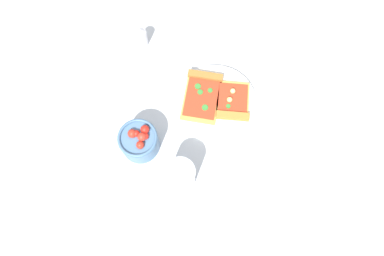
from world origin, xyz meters
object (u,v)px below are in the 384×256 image
pizza_slice_near (233,104)px  salad_bowl (139,141)px  pepper_shaker (142,37)px  pizza_slice_far (202,93)px  soda_glass (181,176)px  paper_napkin (286,202)px  plate (217,102)px

pizza_slice_near → salad_bowl: size_ratio=1.34×
pepper_shaker → pizza_slice_far: bearing=-63.0°
soda_glass → pepper_shaker: bearing=87.4°
pizza_slice_far → salad_bowl: (-0.21, -0.09, 0.02)m
salad_bowl → paper_napkin: 0.42m
pizza_slice_far → pepper_shaker: bearing=117.0°
plate → soda_glass: soda_glass is taller
salad_bowl → pepper_shaker: salad_bowl is taller
plate → pizza_slice_near: bearing=-35.3°
plate → pizza_slice_far: size_ratio=1.28×
pizza_slice_far → soda_glass: soda_glass is taller
pizza_slice_near → soda_glass: soda_glass is taller
soda_glass → plate: bearing=47.2°
plate → paper_napkin: 0.33m
paper_napkin → pizza_slice_near: bearing=97.3°
pizza_slice_near → pepper_shaker: 0.34m
paper_napkin → soda_glass: bearing=148.9°
pizza_slice_near → pizza_slice_far: size_ratio=0.77×
soda_glass → paper_napkin: size_ratio=0.69×
plate → pizza_slice_far: 0.05m
pizza_slice_near → pizza_slice_far: bearing=139.8°
salad_bowl → soda_glass: 0.15m
plate → soda_glass: 0.25m
salad_bowl → pepper_shaker: bearing=73.0°
pizza_slice_near → pepper_shaker: (-0.18, 0.28, 0.02)m
pizza_slice_near → salad_bowl: 0.28m
salad_bowl → pizza_slice_far: bearing=22.7°
pizza_slice_far → soda_glass: size_ratio=1.79×
plate → pepper_shaker: pepper_shaker is taller
pizza_slice_near → paper_napkin: (0.04, -0.30, -0.02)m
plate → pepper_shaker: size_ratio=3.16×
pizza_slice_far → paper_napkin: 0.37m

